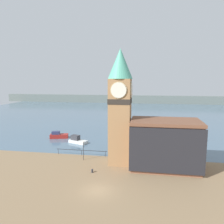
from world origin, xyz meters
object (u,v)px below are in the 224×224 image
at_px(boat_far, 59,135).
at_px(mooring_bollard_near, 92,171).
at_px(pier_building, 165,144).
at_px(boat_near, 77,140).
at_px(lamp_post, 83,147).
at_px(clock_tower, 120,104).

bearing_deg(boat_far, mooring_bollard_near, -70.22).
bearing_deg(pier_building, mooring_bollard_near, -160.91).
height_order(boat_near, lamp_post, lamp_post).
distance_m(clock_tower, boat_near, 18.93).
relative_size(boat_far, mooring_bollard_near, 7.79).
bearing_deg(boat_far, boat_near, -45.37).
bearing_deg(mooring_bollard_near, lamp_post, 120.24).
xyz_separation_m(pier_building, boat_far, (-25.69, 15.22, -3.49)).
relative_size(pier_building, boat_near, 2.42).
bearing_deg(boat_near, lamp_post, -45.42).
distance_m(boat_near, lamp_post, 11.77).
bearing_deg(boat_near, clock_tower, -22.64).
bearing_deg(boat_near, boat_far, 171.30).
height_order(pier_building, mooring_bollard_near, pier_building).
height_order(clock_tower, lamp_post, clock_tower).
xyz_separation_m(clock_tower, boat_far, (-17.87, 14.43, -10.08)).
bearing_deg(pier_building, lamp_post, 175.54).
xyz_separation_m(pier_building, boat_near, (-19.50, 11.75, -3.51)).
relative_size(boat_near, boat_far, 0.98).
relative_size(boat_near, mooring_bollard_near, 7.65).
height_order(pier_building, lamp_post, pier_building).
xyz_separation_m(mooring_bollard_near, lamp_post, (-3.04, 5.21, 2.24)).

